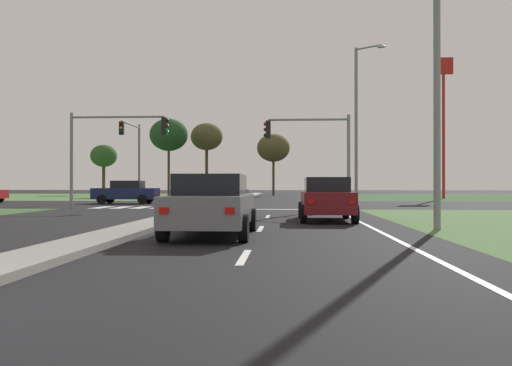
{
  "coord_description": "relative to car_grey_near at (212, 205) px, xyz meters",
  "views": [
    {
      "loc": [
        4.26,
        -4.61,
        1.3
      ],
      "look_at": [
        1.96,
        34.87,
        1.46
      ],
      "focal_mm": 36.41,
      "sensor_mm": 36.0,
      "label": 1
    }
  ],
  "objects": [
    {
      "name": "car_blue_second",
      "position": [
        -4.79,
        30.44,
        -0.03
      ],
      "size": [
        1.95,
        4.61,
        1.5
      ],
      "rotation": [
        0.0,
        0.0,
        3.14
      ],
      "color": "navy",
      "rests_on": "ground"
    },
    {
      "name": "treeline_third",
      "position": [
        -8.08,
        51.44,
        6.52
      ],
      "size": [
        4.01,
        4.01,
        9.09
      ],
      "color": "#423323",
      "rests_on": "ground"
    },
    {
      "name": "lane_dash_third",
      "position": [
        1.13,
        8.15,
        -0.8
      ],
      "size": [
        0.14,
        2.0,
        0.01
      ],
      "primitive_type": "cube",
      "color": "silver",
      "rests_on": "ground"
    },
    {
      "name": "crosswalk_bar_eighth",
      "position": [
        -0.72,
        16.27,
        -0.8
      ],
      "size": [
        0.7,
        2.8,
        0.01
      ],
      "primitive_type": "cube",
      "color": "silver",
      "rests_on": "ground"
    },
    {
      "name": "crosswalk_bar_second",
      "position": [
        -7.62,
        16.27,
        -0.8
      ],
      "size": [
        0.7,
        2.8,
        0.01
      ],
      "primitive_type": "cube",
      "color": "silver",
      "rests_on": "ground"
    },
    {
      "name": "treeline_second",
      "position": [
        -12.0,
        47.51,
        6.43
      ],
      "size": [
        4.5,
        4.5,
        9.17
      ],
      "color": "#423323",
      "rests_on": "ground"
    },
    {
      "name": "crosswalk_bar_fourth",
      "position": [
        -5.32,
        16.27,
        -0.8
      ],
      "size": [
        0.7,
        2.8,
        0.01
      ],
      "primitive_type": "cube",
      "color": "silver",
      "rests_on": "ground"
    },
    {
      "name": "crosswalk_bar_near",
      "position": [
        -8.77,
        16.27,
        -0.8
      ],
      "size": [
        0.7,
        2.8,
        0.01
      ],
      "primitive_type": "cube",
      "color": "silver",
      "rests_on": "ground"
    },
    {
      "name": "car_navy_fifth",
      "position": [
        -9.31,
        22.6,
        0.02
      ],
      "size": [
        4.48,
        1.95,
        1.61
      ],
      "rotation": [
        0.0,
        0.0,
        1.57
      ],
      "color": "#161E47",
      "rests_on": "ground"
    },
    {
      "name": "ground_plane",
      "position": [
        -2.37,
        21.47,
        -0.8
      ],
      "size": [
        200.0,
        200.0,
        0.0
      ],
      "primitive_type": "plane",
      "color": "black"
    },
    {
      "name": "fastfood_pole_sign",
      "position": [
        17.12,
        38.05,
        8.99
      ],
      "size": [
        1.8,
        0.4,
        13.66
      ],
      "color": "red",
      "rests_on": "ground"
    },
    {
      "name": "car_beige_eighth",
      "position": [
        -4.77,
        47.19,
        -0.01
      ],
      "size": [
        1.98,
        4.4,
        1.55
      ],
      "rotation": [
        0.0,
        0.0,
        3.14
      ],
      "color": "#BCAD8E",
      "rests_on": "ground"
    },
    {
      "name": "treeline_fourth",
      "position": [
        0.32,
        50.97,
        5.09
      ],
      "size": [
        4.06,
        4.06,
        7.64
      ],
      "color": "#423323",
      "rests_on": "ground"
    },
    {
      "name": "median_island_far",
      "position": [
        -2.37,
        46.47,
        -0.73
      ],
      "size": [
        1.2,
        36.0,
        0.14
      ],
      "primitive_type": "cube",
      "color": "#ADA89E",
      "rests_on": "ground"
    },
    {
      "name": "street_lamp_second",
      "position": [
        6.37,
        19.39,
        4.65
      ],
      "size": [
        1.75,
        1.24,
        9.86
      ],
      "color": "gray",
      "rests_on": "ground"
    },
    {
      "name": "treeline_near",
      "position": [
        -21.87,
        53.15,
        4.25
      ],
      "size": [
        3.41,
        3.41,
        6.56
      ],
      "color": "#423323",
      "rests_on": "ground"
    },
    {
      "name": "edge_line_right",
      "position": [
        4.48,
        3.47,
        -0.8
      ],
      "size": [
        0.14,
        24.0,
        0.01
      ],
      "primitive_type": "cube",
      "color": "silver",
      "rests_on": "ground"
    },
    {
      "name": "car_teal_fourth",
      "position": [
        -4.74,
        41.27,
        0.01
      ],
      "size": [
        1.99,
        4.29,
        1.59
      ],
      "rotation": [
        0.0,
        0.0,
        3.14
      ],
      "color": "#19565B",
      "rests_on": "ground"
    },
    {
      "name": "crosswalk_bar_seventh",
      "position": [
        -1.87,
        16.27,
        -0.8
      ],
      "size": [
        0.7,
        2.8,
        0.01
      ],
      "primitive_type": "cube",
      "color": "silver",
      "rests_on": "ground"
    },
    {
      "name": "lane_dash_near",
      "position": [
        1.13,
        -3.85,
        -0.8
      ],
      "size": [
        0.14,
        2.0,
        0.01
      ],
      "primitive_type": "cube",
      "color": "silver",
      "rests_on": "ground"
    },
    {
      "name": "grass_verge_far_left",
      "position": [
        -27.87,
        45.97,
        -0.8
      ],
      "size": [
        35.0,
        35.0,
        0.01
      ],
      "primitive_type": "cube",
      "color": "#476B38",
      "rests_on": "ground"
    },
    {
      "name": "street_lamp_near",
      "position": [
        6.18,
        2.28,
        5.16
      ],
      "size": [
        1.2,
        2.01,
        10.82
      ],
      "color": "gray",
      "rests_on": "ground"
    },
    {
      "name": "traffic_signal_near_left",
      "position": [
        -7.87,
        14.87,
        2.91
      ],
      "size": [
        5.54,
        0.32,
        5.3
      ],
      "color": "gray",
      "rests_on": "ground"
    },
    {
      "name": "traffic_signal_far_left",
      "position": [
        -9.97,
        26.41,
        3.43
      ],
      "size": [
        0.32,
        4.83,
        6.18
      ],
      "color": "gray",
      "rests_on": "ground"
    },
    {
      "name": "car_grey_near",
      "position": [
        0.0,
        0.0,
        0.0
      ],
      "size": [
        2.07,
        4.6,
        1.57
      ],
      "color": "slate",
      "rests_on": "ground"
    },
    {
      "name": "stop_bar_near",
      "position": [
        1.43,
        14.47,
        -0.8
      ],
      "size": [
        6.4,
        0.5,
        0.01
      ],
      "primitive_type": "cube",
      "color": "silver",
      "rests_on": "ground"
    },
    {
      "name": "crosswalk_bar_third",
      "position": [
        -6.47,
        16.27,
        -0.8
      ],
      "size": [
        0.7,
        2.8,
        0.01
      ],
      "primitive_type": "cube",
      "color": "silver",
      "rests_on": "ground"
    },
    {
      "name": "car_maroon_sixth",
      "position": [
        3.35,
        5.84,
        0.0
      ],
      "size": [
        1.95,
        4.3,
        1.58
      ],
      "color": "maroon",
      "rests_on": "ground"
    },
    {
      "name": "traffic_signal_near_right",
      "position": [
        3.47,
        14.87,
        2.72
      ],
      "size": [
        4.66,
        0.32,
        5.08
      ],
      "color": "gray",
      "rests_on": "ground"
    },
    {
      "name": "crosswalk_bar_sixth",
      "position": [
        -3.02,
        16.27,
        -0.8
      ],
      "size": [
        0.7,
        2.8,
        0.01
      ],
      "primitive_type": "cube",
      "color": "silver",
      "rests_on": "ground"
    },
    {
      "name": "grass_verge_far_right",
      "position": [
        23.13,
        45.97,
        -0.8
      ],
      "size": [
        35.0,
        35.0,
        0.01
      ],
      "primitive_type": "cube",
      "color": "#2D4C28",
      "rests_on": "ground"
    },
    {
      "name": "median_island_near",
      "position": [
        -2.37,
        2.47,
        -0.73
      ],
      "size": [
        1.2,
        22.0,
        0.14
      ],
      "primitive_type": "cube",
      "color": "gray",
      "rests_on": "ground"
    },
    {
      "name": "car_black_seventh",
      "position": [
        -2.91,
        22.57,
        -0.02
      ],
      "size": [
        4.3,
        1.96,
        1.52
      ],
      "rotation": [
        0.0,
        0.0,
        -1.57
      ],
      "color": "black",
      "rests_on": "ground"
    },
    {
      "name": "lane_dash_second",
      "position": [
        1.13,
        2.15,
        -0.8
      ],
      "size": [
        0.14,
        2.0,
        0.01
      ],
      "primitive_type": "cube",
      "color": "silver",
      "rests_on": "ground"
    },
    {
      "name": "pedestrian_at_median",
      "position": [
        -2.33,
        34.26,
        0.33
      ],
      "size": [
        0.34,
        0.34,
        1.64
      ],
      "rotation": [
        0.0,
        0.0,
        1.08
      ],
      "color": "#335184",
      "rests_on": "median_island_far"
    },
    {
      "name": "crosswalk_bar_fifth",
      "position": [
        -4.17,
        16.27,
        -0.8
      ],
      "size": [
        0.7,
        2.8,
        0.01
      ],
      "primitive_type": "cube",
      "color": "silver",
      "rests_on": "ground"
    }
  ]
}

